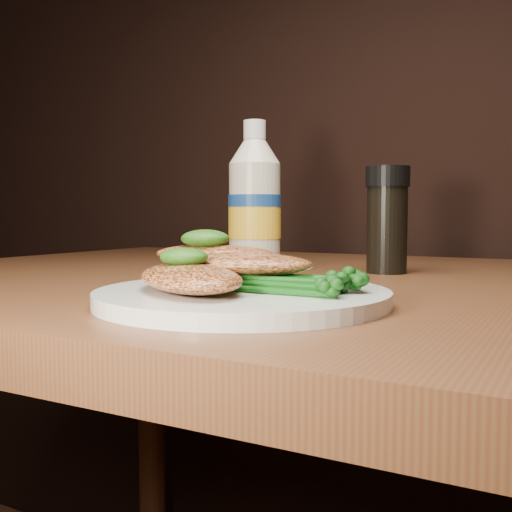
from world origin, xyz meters
The scene contains 9 objects.
plate centered at (0.02, 0.82, 0.76)m, with size 0.24×0.24×0.01m, color white.
chicken_front centered at (-0.01, 0.78, 0.77)m, with size 0.14×0.07×0.02m, color #D87944.
chicken_mid centered at (0.00, 0.83, 0.78)m, with size 0.13×0.07×0.02m, color #D87944.
chicken_back centered at (-0.03, 0.85, 0.79)m, with size 0.11×0.06×0.02m, color #D87944.
pesto_front centered at (-0.02, 0.79, 0.79)m, with size 0.04×0.04×0.02m, color black.
pesto_back centered at (-0.04, 0.84, 0.80)m, with size 0.04×0.04×0.02m, color black.
broccolini_bundle centered at (0.06, 0.82, 0.77)m, with size 0.12×0.09×0.02m, color #115012, non-canonical shape.
mayo_bottle centered at (-0.12, 1.08, 0.85)m, with size 0.07×0.07×0.19m, color beige, non-canonical shape.
pepper_grinder centered at (0.04, 1.13, 0.82)m, with size 0.05×0.05×0.13m, color black, non-canonical shape.
Camera 1 is at (0.26, 0.39, 0.82)m, focal length 42.29 mm.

